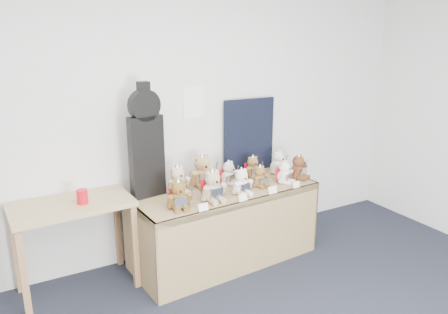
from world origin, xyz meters
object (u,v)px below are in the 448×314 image
side_table (73,217)px  teddy_front_far_left (179,196)px  teddy_front_right (260,177)px  teddy_back_left (178,181)px  teddy_back_end (278,163)px  teddy_front_left (213,187)px  teddy_front_centre (242,183)px  teddy_front_far_right (285,173)px  teddy_back_far_left (177,184)px  teddy_back_centre_left (203,172)px  teddy_front_end (299,168)px  red_cup (82,197)px  teddy_back_centre_right (229,174)px  teddy_back_right (253,168)px  display_table (228,207)px  guitar_case (146,142)px

side_table → teddy_front_far_left: teddy_front_far_left is taller
teddy_front_right → teddy_back_left: teddy_back_left is taller
teddy_back_end → teddy_front_left: bearing=-178.7°
teddy_front_centre → teddy_front_far_right: size_ratio=1.07×
teddy_back_end → teddy_back_far_left: size_ratio=1.21×
teddy_front_far_left → teddy_back_centre_left: size_ratio=0.81×
side_table → teddy_back_end: size_ratio=3.61×
teddy_front_far_left → teddy_front_end: 1.34m
red_cup → teddy_back_centre_right: size_ratio=0.46×
side_table → teddy_front_far_left: 0.88m
teddy_front_centre → teddy_back_right: 0.48m
teddy_front_far_right → teddy_front_end: (0.19, 0.03, 0.01)m
teddy_back_left → teddy_back_centre_left: size_ratio=0.84×
teddy_front_left → teddy_front_end: size_ratio=1.14×
red_cup → teddy_front_left: (1.03, -0.29, -0.01)m
teddy_front_left → teddy_back_end: (0.93, 0.34, -0.02)m
teddy_back_centre_right → display_table: bearing=-141.5°
teddy_back_centre_left → teddy_back_right: 0.55m
teddy_front_left → teddy_back_centre_right: (0.33, 0.31, -0.02)m
teddy_back_centre_left → teddy_back_right: (0.55, -0.01, -0.04)m
teddy_front_far_left → teddy_front_far_right: (1.14, 0.09, -0.01)m
display_table → teddy_front_far_left: teddy_front_far_left is taller
teddy_back_centre_left → teddy_front_left: bearing=-102.6°
teddy_front_centre → side_table: bearing=162.0°
teddy_front_far_left → teddy_back_end: 1.31m
display_table → guitar_case: (-0.68, 0.24, 0.65)m
display_table → red_cup: (-1.26, 0.16, 0.29)m
teddy_front_centre → teddy_back_centre_right: bearing=78.8°
teddy_back_centre_left → teddy_back_end: (0.85, -0.03, -0.03)m
teddy_front_left → teddy_front_end: teddy_front_left is taller
teddy_back_left → teddy_back_centre_right: (0.52, -0.01, -0.02)m
teddy_front_left → teddy_back_left: 0.37m
teddy_back_centre_left → teddy_back_end: bearing=-1.3°
side_table → teddy_back_far_left: (0.91, -0.05, 0.14)m
side_table → teddy_back_end: bearing=-3.2°
teddy_front_right → teddy_back_left: 0.77m
teddy_front_right → teddy_front_far_left: bearing=-179.3°
display_table → teddy_front_centre: size_ratio=6.64×
teddy_back_centre_left → teddy_back_end: teddy_back_centre_left is taller
display_table → teddy_back_end: 0.78m
teddy_front_right → teddy_back_centre_right: bearing=129.3°
teddy_back_end → side_table: bearing=160.8°
teddy_front_far_right → side_table: bearing=147.2°
display_table → teddy_back_centre_right: teddy_back_centre_right is taller
teddy_front_far_left → teddy_front_centre: bearing=10.6°
teddy_front_far_left → teddy_back_centre_right: bearing=33.7°
teddy_front_far_left → teddy_front_end: teddy_front_far_left is taller
teddy_front_centre → teddy_back_centre_right: size_ratio=1.05×
display_table → teddy_front_centre: bearing=-63.7°
teddy_front_far_left → teddy_back_right: teddy_front_far_left is taller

